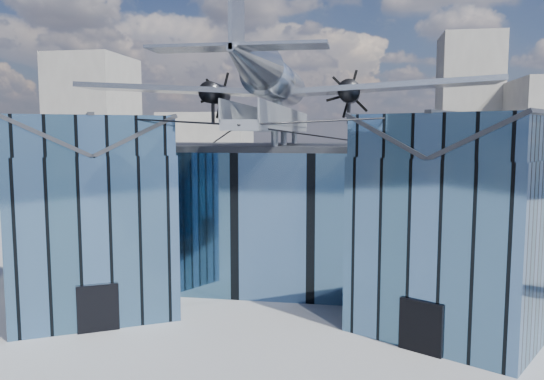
# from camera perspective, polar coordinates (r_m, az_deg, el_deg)

# --- Properties ---
(ground_plane) EXTENTS (120.00, 120.00, 0.00)m
(ground_plane) POSITION_cam_1_polar(r_m,az_deg,el_deg) (32.69, -0.60, -13.03)
(ground_plane) COLOR gray
(museum) EXTENTS (32.88, 24.50, 17.60)m
(museum) POSITION_cam_1_polar(r_m,az_deg,el_deg) (36.98, 0.98, -1.93)
(museum) COLOR #476C91
(museum) RESTS_ON ground
(bg_towers) EXTENTS (77.00, 24.50, 26.00)m
(bg_towers) POSITION_cam_1_polar(r_m,az_deg,el_deg) (80.98, 6.75, 5.60)
(bg_towers) COLOR gray
(bg_towers) RESTS_ON ground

